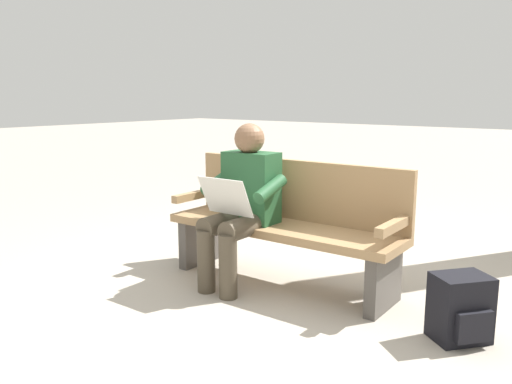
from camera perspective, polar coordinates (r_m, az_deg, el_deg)
ground_plane at (r=3.94m, az=2.73°, el=-9.93°), size 40.00×40.00×0.00m
bench_near at (r=3.86m, az=3.37°, el=-3.24°), size 1.81×0.52×0.90m
person_seated at (r=3.77m, az=-1.55°, el=-0.91°), size 0.58×0.58×1.18m
backpack at (r=3.23m, az=21.50°, el=-11.79°), size 0.37×0.38×0.38m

